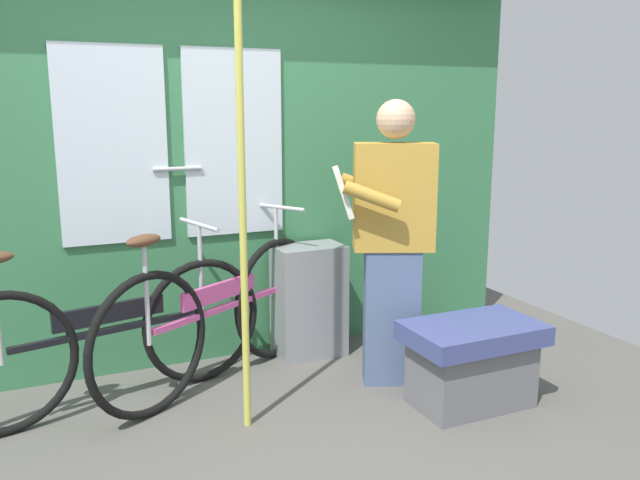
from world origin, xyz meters
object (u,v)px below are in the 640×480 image
trash_bin_by_wall (309,301)px  handrail_pole (242,195)px  bicycle_near_door (110,337)px  bench_seat_corner (472,362)px  bicycle_leaning_behind (219,316)px  passenger_reading_newspaper (391,238)px

trash_bin_by_wall → handrail_pole: (-0.66, -0.75, 0.80)m
bicycle_near_door → handrail_pole: size_ratio=0.75×
handrail_pole → bench_seat_corner: size_ratio=3.31×
bicycle_leaning_behind → handrail_pole: bearing=-122.0°
bicycle_leaning_behind → bicycle_near_door: bearing=155.3°
bicycle_near_door → bicycle_leaning_behind: (0.60, 0.06, 0.02)m
passenger_reading_newspaper → bench_seat_corner: (0.24, -0.45, -0.60)m
bicycle_leaning_behind → trash_bin_by_wall: 0.67m
trash_bin_by_wall → bench_seat_corner: trash_bin_by_wall is taller
passenger_reading_newspaper → trash_bin_by_wall: passenger_reading_newspaper is taller
bicycle_near_door → bicycle_leaning_behind: 0.60m
bicycle_leaning_behind → handrail_pole: handrail_pole is taller
bicycle_near_door → trash_bin_by_wall: (1.24, 0.25, -0.03)m
bicycle_leaning_behind → bench_seat_corner: size_ratio=2.22×
passenger_reading_newspaper → bicycle_near_door: bearing=11.9°
passenger_reading_newspaper → trash_bin_by_wall: size_ratio=2.25×
trash_bin_by_wall → bicycle_near_door: bearing=-168.5°
bench_seat_corner → passenger_reading_newspaper: bearing=118.5°
passenger_reading_newspaper → bench_seat_corner: size_ratio=2.28×
bicycle_near_door → bicycle_leaning_behind: size_ratio=1.12×
handrail_pole → bench_seat_corner: bearing=-13.1°
passenger_reading_newspaper → bicycle_leaning_behind: bearing=1.2°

